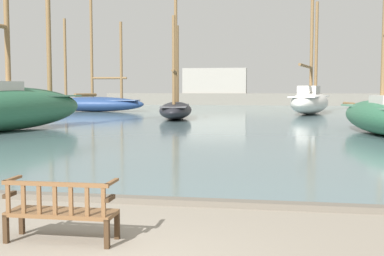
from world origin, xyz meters
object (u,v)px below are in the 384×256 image
object	(u,v)px
sailboat_outer_port	(95,102)
sailboat_nearest_port	(176,108)
sailboat_nearest_starboard	(384,114)
sailboat_mid_port	(5,105)
sailboat_outer_starboard	(310,100)
park_bench	(61,210)

from	to	relation	value
sailboat_outer_port	sailboat_nearest_port	distance (m)	14.76
sailboat_nearest_port	sailboat_nearest_starboard	size ratio (longest dim) A/B	0.74
sailboat_mid_port	sailboat_outer_starboard	distance (m)	27.15
park_bench	sailboat_nearest_starboard	xyz separation A→B (m)	(8.25, 17.73, 0.61)
sailboat_outer_port	sailboat_outer_starboard	bearing A→B (deg)	-3.67
sailboat_outer_port	sailboat_outer_starboard	world-z (taller)	sailboat_outer_starboard
sailboat_outer_starboard	sailboat_nearest_port	bearing A→B (deg)	-138.63
sailboat_outer_port	sailboat_nearest_starboard	world-z (taller)	sailboat_nearest_starboard
sailboat_outer_port	sailboat_nearest_starboard	xyz separation A→B (m)	(22.79, -21.33, 0.04)
sailboat_nearest_starboard	sailboat_outer_starboard	distance (m)	20.10
sailboat_outer_port	sailboat_nearest_starboard	size ratio (longest dim) A/B	0.83
park_bench	sailboat_outer_port	world-z (taller)	sailboat_outer_port
park_bench	sailboat_nearest_port	bearing A→B (deg)	98.28
park_bench	sailboat_nearest_starboard	distance (m)	19.57
park_bench	sailboat_nearest_port	size ratio (longest dim) A/B	0.16
sailboat_mid_port	sailboat_outer_port	xyz separation A→B (m)	(-3.76, 22.49, -0.41)
park_bench	sailboat_mid_port	bearing A→B (deg)	123.04
park_bench	sailboat_mid_port	distance (m)	19.80
sailboat_nearest_port	sailboat_outer_starboard	world-z (taller)	sailboat_outer_starboard
park_bench	sailboat_outer_port	size ratio (longest dim) A/B	0.14
park_bench	sailboat_nearest_starboard	size ratio (longest dim) A/B	0.12
sailboat_mid_port	sailboat_outer_starboard	size ratio (longest dim) A/B	1.21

